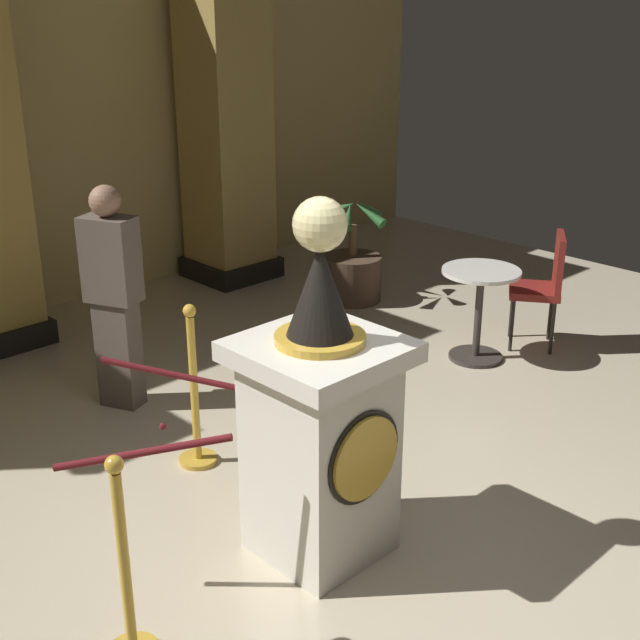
{
  "coord_description": "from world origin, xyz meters",
  "views": [
    {
      "loc": [
        -2.62,
        -2.34,
        2.76
      ],
      "look_at": [
        0.01,
        0.35,
        1.3
      ],
      "focal_mm": 47.47,
      "sensor_mm": 36.0,
      "label": 1
    }
  ],
  "objects": [
    {
      "name": "ground_plane",
      "position": [
        0.0,
        0.0,
        0.0
      ],
      "size": [
        11.39,
        11.39,
        0.0
      ],
      "primitive_type": "plane",
      "color": "beige"
    },
    {
      "name": "pedestal_clock",
      "position": [
        0.01,
        0.35,
        0.74
      ],
      "size": [
        0.74,
        0.74,
        1.9
      ],
      "color": "silver",
      "rests_on": "ground_plane"
    },
    {
      "name": "stanchion_near",
      "position": [
        0.07,
        1.52,
        0.37
      ],
      "size": [
        0.24,
        0.24,
        1.05
      ],
      "color": "gold",
      "rests_on": "ground_plane"
    },
    {
      "name": "stanchion_far",
      "position": [
        -1.14,
        0.37,
        0.35
      ],
      "size": [
        0.24,
        0.24,
        1.02
      ],
      "color": "gold",
      "rests_on": "ground_plane"
    },
    {
      "name": "velvet_rope",
      "position": [
        -0.54,
        0.94,
        0.79
      ],
      "size": [
        1.21,
        1.21,
        0.22
      ],
      "color": "#591419"
    },
    {
      "name": "column_right",
      "position": [
        2.56,
        4.3,
        1.69
      ],
      "size": [
        0.81,
        0.81,
        3.41
      ],
      "color": "black",
      "rests_on": "ground_plane"
    },
    {
      "name": "potted_palm_right",
      "position": [
        2.93,
        2.92,
        0.3
      ],
      "size": [
        0.67,
        0.69,
        1.01
      ],
      "color": "#4C3828",
      "rests_on": "ground_plane"
    },
    {
      "name": "bystander_guest",
      "position": [
        0.17,
        2.54,
        0.84
      ],
      "size": [
        0.35,
        0.42,
        1.59
      ],
      "color": "brown",
      "rests_on": "ground_plane"
    },
    {
      "name": "cafe_table",
      "position": [
        2.64,
        1.26,
        0.48
      ],
      "size": [
        0.62,
        0.62,
        0.75
      ],
      "color": "#332D28",
      "rests_on": "ground_plane"
    },
    {
      "name": "cafe_chair_red",
      "position": [
        3.23,
        1.04,
        0.57
      ],
      "size": [
        0.56,
        0.56,
        0.96
      ],
      "color": "black",
      "rests_on": "ground_plane"
    }
  ]
}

